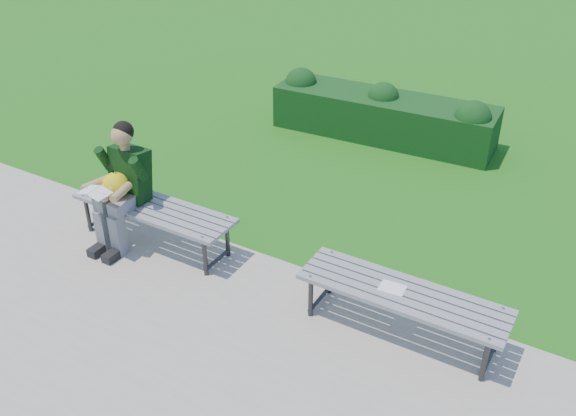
{
  "coord_description": "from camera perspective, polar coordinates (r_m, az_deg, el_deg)",
  "views": [
    {
      "loc": [
        2.7,
        -4.55,
        3.89
      ],
      "look_at": [
        0.18,
        -0.22,
        0.82
      ],
      "focal_mm": 40.0,
      "sensor_mm": 36.0,
      "label": 1
    }
  ],
  "objects": [
    {
      "name": "ground",
      "position": [
        6.56,
        -0.39,
        -4.86
      ],
      "size": [
        80.0,
        80.0,
        0.0
      ],
      "color": "#287F1D",
      "rests_on": "ground"
    },
    {
      "name": "bench_left",
      "position": [
        6.75,
        -11.85,
        -0.25
      ],
      "size": [
        1.8,
        0.5,
        0.46
      ],
      "color": "gray",
      "rests_on": "walkway"
    },
    {
      "name": "seated_boy",
      "position": [
        6.73,
        -14.61,
        2.22
      ],
      "size": [
        0.56,
        0.76,
        1.31
      ],
      "color": "slate",
      "rests_on": "walkway"
    },
    {
      "name": "paper_sheet",
      "position": [
        5.55,
        9.26,
        -7.03
      ],
      "size": [
        0.23,
        0.17,
        0.01
      ],
      "color": "white",
      "rests_on": "bench_right"
    },
    {
      "name": "hedge",
      "position": [
        9.12,
        8.48,
        8.26
      ],
      "size": [
        3.12,
        0.94,
        0.81
      ],
      "color": "#164010",
      "rests_on": "ground"
    },
    {
      "name": "bench_right",
      "position": [
        5.56,
        10.17,
        -7.8
      ],
      "size": [
        1.8,
        0.5,
        0.46
      ],
      "color": "gray",
      "rests_on": "walkway"
    },
    {
      "name": "walkway",
      "position": [
        5.49,
        -10.0,
        -14.09
      ],
      "size": [
        30.0,
        3.5,
        0.02
      ],
      "color": "beige",
      "rests_on": "ground"
    }
  ]
}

